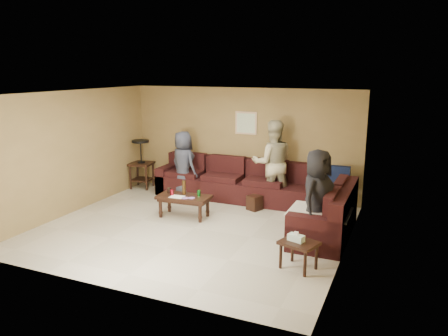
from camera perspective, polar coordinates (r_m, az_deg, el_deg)
name	(u,v)px	position (r m, az deg, el deg)	size (l,w,h in m)	color
room	(192,141)	(7.85, -4.14, 3.60)	(5.60, 5.50, 2.50)	#B7B29B
sectional_sofa	(261,195)	(9.21, 4.88, -3.55)	(4.65, 2.90, 0.97)	black
coffee_table	(184,199)	(8.79, -5.28, -4.03)	(1.08, 0.58, 0.72)	black
end_table_left	(141,163)	(11.01, -10.75, 0.65)	(0.61, 0.61, 1.20)	black
side_table_right	(298,245)	(6.64, 9.69, -9.87)	(0.63, 0.57, 0.58)	black
waste_bin	(254,203)	(9.26, 4.00, -4.54)	(0.26, 0.26, 0.31)	black
wall_art	(246,123)	(10.05, 2.90, 5.88)	(0.52, 0.04, 0.52)	tan
person_left	(183,164)	(10.13, -5.33, 0.53)	(0.75, 0.49, 1.53)	#323645
person_middle	(272,163)	(9.48, 6.35, 0.67)	(0.90, 0.70, 1.86)	tan
person_right	(317,198)	(7.46, 12.03, -3.80)	(0.80, 0.52, 1.64)	black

